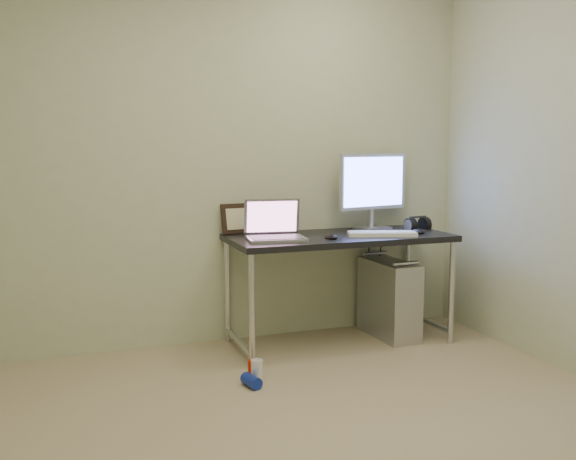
# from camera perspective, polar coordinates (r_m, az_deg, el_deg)

# --- Properties ---
(floor) EXTENTS (3.50, 3.50, 0.00)m
(floor) POSITION_cam_1_polar(r_m,az_deg,el_deg) (3.05, 3.88, -18.84)
(floor) COLOR tan
(floor) RESTS_ON ground
(wall_back) EXTENTS (3.50, 0.02, 2.50)m
(wall_back) POSITION_cam_1_polar(r_m,az_deg,el_deg) (4.38, -5.38, 6.18)
(wall_back) COLOR beige
(wall_back) RESTS_ON ground
(desk) EXTENTS (1.50, 0.66, 0.75)m
(desk) POSITION_cam_1_polar(r_m,az_deg,el_deg) (4.36, 4.58, -1.52)
(desk) COLOR black
(desk) RESTS_ON ground
(tower_computer) EXTENTS (0.25, 0.53, 0.58)m
(tower_computer) POSITION_cam_1_polar(r_m,az_deg,el_deg) (4.63, 8.96, -6.04)
(tower_computer) COLOR silver
(tower_computer) RESTS_ON ground
(cable_a) EXTENTS (0.01, 0.16, 0.69)m
(cable_a) POSITION_cam_1_polar(r_m,az_deg,el_deg) (4.81, 6.94, -3.93)
(cable_a) COLOR black
(cable_a) RESTS_ON ground
(cable_b) EXTENTS (0.02, 0.11, 0.71)m
(cable_b) POSITION_cam_1_polar(r_m,az_deg,el_deg) (4.83, 7.99, -4.13)
(cable_b) COLOR black
(cable_b) RESTS_ON ground
(can_red) EXTENTS (0.08, 0.08, 0.11)m
(can_red) POSITION_cam_1_polar(r_m,az_deg,el_deg) (3.82, -3.12, -12.31)
(can_red) COLOR red
(can_red) RESTS_ON ground
(can_white) EXTENTS (0.07, 0.07, 0.13)m
(can_white) POSITION_cam_1_polar(r_m,az_deg,el_deg) (3.79, -2.78, -12.37)
(can_white) COLOR white
(can_white) RESTS_ON ground
(can_blue) EXTENTS (0.10, 0.14, 0.07)m
(can_blue) POSITION_cam_1_polar(r_m,az_deg,el_deg) (3.71, -3.27, -13.26)
(can_blue) COLOR #12289D
(can_blue) RESTS_ON ground
(laptop) EXTENTS (0.40, 0.35, 0.25)m
(laptop) POSITION_cam_1_polar(r_m,az_deg,el_deg) (4.14, -1.21, 0.01)
(laptop) COLOR silver
(laptop) RESTS_ON desk
(monitor) EXTENTS (0.57, 0.21, 0.54)m
(monitor) POSITION_cam_1_polar(r_m,az_deg,el_deg) (4.64, 7.55, 3.98)
(monitor) COLOR silver
(monitor) RESTS_ON desk
(keyboard) EXTENTS (0.48, 0.29, 0.03)m
(keyboard) POSITION_cam_1_polar(r_m,az_deg,el_deg) (4.33, 8.35, -0.34)
(keyboard) COLOR white
(keyboard) RESTS_ON desk
(mouse_right) EXTENTS (0.08, 0.12, 0.04)m
(mouse_right) POSITION_cam_1_polar(r_m,az_deg,el_deg) (4.50, 11.51, -0.05)
(mouse_right) COLOR black
(mouse_right) RESTS_ON desk
(mouse_left) EXTENTS (0.09, 0.12, 0.04)m
(mouse_left) POSITION_cam_1_polar(r_m,az_deg,el_deg) (4.16, 3.86, -0.53)
(mouse_left) COLOR black
(mouse_left) RESTS_ON desk
(headphones) EXTENTS (0.19, 0.11, 0.12)m
(headphones) POSITION_cam_1_polar(r_m,az_deg,el_deg) (4.72, 11.45, 0.46)
(headphones) COLOR black
(headphones) RESTS_ON desk
(picture_frame) EXTENTS (0.27, 0.11, 0.21)m
(picture_frame) POSITION_cam_1_polar(r_m,az_deg,el_deg) (4.41, -4.35, 1.03)
(picture_frame) COLOR black
(picture_frame) RESTS_ON desk
(webcam) EXTENTS (0.04, 0.04, 0.11)m
(webcam) POSITION_cam_1_polar(r_m,az_deg,el_deg) (4.44, -1.97, 0.83)
(webcam) COLOR silver
(webcam) RESTS_ON desk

